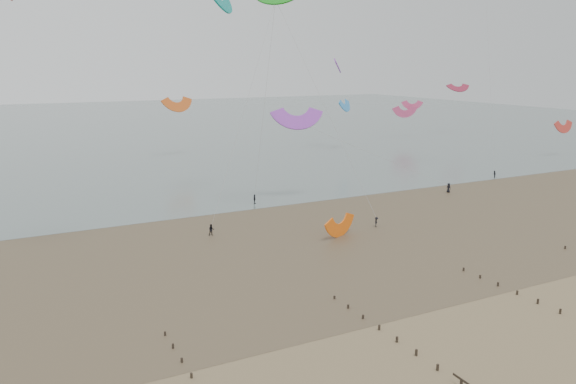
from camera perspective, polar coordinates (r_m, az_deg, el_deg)
The scene contains 5 objects.
ground at distance 49.18m, azimuth 8.24°, elevation -16.58°, with size 500.00×500.00×0.00m, color brown.
sea_and_shore at distance 76.16m, azimuth -9.47°, elevation -5.73°, with size 500.00×665.00×0.03m.
kitesurfers at distance 94.70m, azimuth 3.06°, elevation -1.35°, with size 137.16×23.76×1.84m.
grounded_kite at distance 80.88m, azimuth 5.33°, elevation -4.50°, with size 5.85×3.06×4.46m, color #FF6410, non-canonical shape.
kites_airborne at distance 127.88m, azimuth -19.12°, elevation 11.13°, with size 223.34×112.10×42.42m.
Camera 1 is at (-25.21, -34.69, 24.08)m, focal length 35.00 mm.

